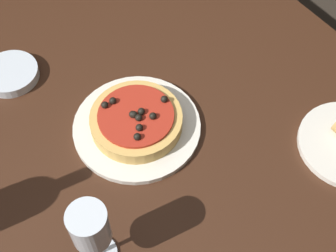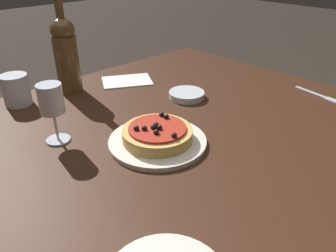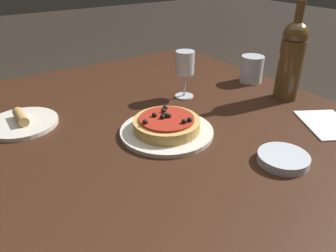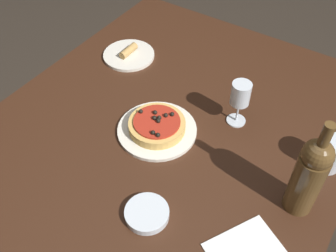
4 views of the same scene
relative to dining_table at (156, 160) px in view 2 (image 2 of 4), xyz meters
name	(u,v)px [view 2 (image 2 of 4)]	position (x,y,z in m)	size (l,w,h in m)	color
dining_table	(156,160)	(0.00, 0.00, 0.00)	(1.41, 1.10, 0.72)	#381E11
dinner_plate	(158,141)	(0.01, 0.03, 0.08)	(0.25, 0.25, 0.01)	silver
pizza	(157,133)	(0.01, 0.03, 0.10)	(0.18, 0.18, 0.05)	tan
wine_glass	(51,102)	(0.19, -0.16, 0.18)	(0.06, 0.06, 0.16)	silver
wine_bottle	(66,54)	(0.00, -0.44, 0.20)	(0.08, 0.08, 0.31)	brown
water_cup	(16,90)	(0.17, -0.46, 0.12)	(0.08, 0.08, 0.10)	silver
side_bowl	(187,95)	(-0.25, -0.12, 0.08)	(0.12, 0.12, 0.02)	silver
fork	(320,96)	(-0.58, 0.18, 0.08)	(0.05, 0.17, 0.00)	#B7B7BC
paper_napkin	(127,81)	(-0.20, -0.38, 0.07)	(0.22, 0.20, 0.00)	white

